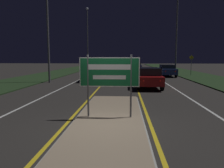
{
  "coord_description": "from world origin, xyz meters",
  "views": [
    {
      "loc": [
        0.59,
        -7.19,
        2.27
      ],
      "look_at": [
        0.0,
        2.17,
        1.14
      ],
      "focal_mm": 35.0,
      "sensor_mm": 36.0,
      "label": 1
    }
  ],
  "objects_px": {
    "car_receding_0": "(148,77)",
    "car_approaching_0": "(93,73)",
    "car_receding_2": "(136,66)",
    "warning_sign": "(191,63)",
    "streetlight_left_near": "(47,6)",
    "highway_sign": "(109,74)",
    "streetlight_left_far": "(88,34)",
    "streetlight_right_near": "(177,22)",
    "car_receding_3": "(133,64)",
    "car_receding_1": "(167,70)"
  },
  "relations": [
    {
      "from": "car_receding_0",
      "to": "car_receding_2",
      "type": "relative_size",
      "value": 1.11
    },
    {
      "from": "streetlight_left_near",
      "to": "car_approaching_0",
      "type": "distance_m",
      "value": 7.39
    },
    {
      "from": "streetlight_left_far",
      "to": "car_receding_3",
      "type": "xyz_separation_m",
      "value": [
        8.73,
        11.45,
        -5.74
      ]
    },
    {
      "from": "streetlight_left_far",
      "to": "car_receding_3",
      "type": "height_order",
      "value": "streetlight_left_far"
    },
    {
      "from": "car_receding_1",
      "to": "streetlight_left_near",
      "type": "bearing_deg",
      "value": -147.83
    },
    {
      "from": "highway_sign",
      "to": "car_receding_2",
      "type": "xyz_separation_m",
      "value": [
        2.43,
        31.74,
        -0.91
      ]
    },
    {
      "from": "warning_sign",
      "to": "car_receding_0",
      "type": "bearing_deg",
      "value": -119.61
    },
    {
      "from": "streetlight_left_far",
      "to": "car_approaching_0",
      "type": "xyz_separation_m",
      "value": [
        3.77,
        -18.46,
        -5.78
      ]
    },
    {
      "from": "car_approaching_0",
      "to": "warning_sign",
      "type": "xyz_separation_m",
      "value": [
        11.45,
        6.45,
        0.84
      ]
    },
    {
      "from": "highway_sign",
      "to": "warning_sign",
      "type": "relative_size",
      "value": 0.91
    },
    {
      "from": "streetlight_left_near",
      "to": "streetlight_right_near",
      "type": "distance_m",
      "value": 15.18
    },
    {
      "from": "streetlight_left_near",
      "to": "car_receding_2",
      "type": "xyz_separation_m",
      "value": [
        8.79,
        20.16,
        -5.98
      ]
    },
    {
      "from": "streetlight_left_near",
      "to": "streetlight_left_far",
      "type": "distance_m",
      "value": 20.65
    },
    {
      "from": "streetlight_left_far",
      "to": "car_receding_0",
      "type": "relative_size",
      "value": 2.37
    },
    {
      "from": "car_receding_1",
      "to": "car_receding_2",
      "type": "height_order",
      "value": "car_receding_1"
    },
    {
      "from": "streetlight_right_near",
      "to": "highway_sign",
      "type": "bearing_deg",
      "value": -108.98
    },
    {
      "from": "streetlight_left_far",
      "to": "streetlight_right_near",
      "type": "xyz_separation_m",
      "value": [
        13.08,
        -12.85,
        0.02
      ]
    },
    {
      "from": "streetlight_left_near",
      "to": "car_approaching_0",
      "type": "height_order",
      "value": "streetlight_left_near"
    },
    {
      "from": "streetlight_left_far",
      "to": "car_receding_3",
      "type": "relative_size",
      "value": 2.47
    },
    {
      "from": "streetlight_left_near",
      "to": "highway_sign",
      "type": "bearing_deg",
      "value": -61.2
    },
    {
      "from": "streetlight_right_near",
      "to": "warning_sign",
      "type": "distance_m",
      "value": 5.46
    },
    {
      "from": "warning_sign",
      "to": "highway_sign",
      "type": "bearing_deg",
      "value": -113.51
    },
    {
      "from": "car_approaching_0",
      "to": "streetlight_left_far",
      "type": "bearing_deg",
      "value": 101.53
    },
    {
      "from": "highway_sign",
      "to": "car_approaching_0",
      "type": "bearing_deg",
      "value": 100.9
    },
    {
      "from": "streetlight_left_near",
      "to": "car_receding_1",
      "type": "xyz_separation_m",
      "value": [
        11.95,
        7.52,
        -5.99
      ]
    },
    {
      "from": "streetlight_left_near",
      "to": "car_approaching_0",
      "type": "bearing_deg",
      "value": 30.42
    },
    {
      "from": "highway_sign",
      "to": "streetlight_left_far",
      "type": "distance_m",
      "value": 33.21
    },
    {
      "from": "streetlight_left_near",
      "to": "warning_sign",
      "type": "distance_m",
      "value": 18.2
    },
    {
      "from": "highway_sign",
      "to": "car_receding_0",
      "type": "distance_m",
      "value": 9.13
    },
    {
      "from": "car_receding_3",
      "to": "streetlight_left_near",
      "type": "bearing_deg",
      "value": -105.13
    },
    {
      "from": "streetlight_left_near",
      "to": "warning_sign",
      "type": "height_order",
      "value": "streetlight_left_near"
    },
    {
      "from": "streetlight_right_near",
      "to": "car_receding_1",
      "type": "distance_m",
      "value": 5.89
    },
    {
      "from": "streetlight_left_near",
      "to": "car_receding_0",
      "type": "distance_m",
      "value": 10.88
    },
    {
      "from": "car_receding_0",
      "to": "streetlight_left_near",
      "type": "bearing_deg",
      "value": 162.17
    },
    {
      "from": "car_receding_0",
      "to": "car_receding_3",
      "type": "bearing_deg",
      "value": 89.99
    },
    {
      "from": "car_receding_0",
      "to": "warning_sign",
      "type": "relative_size",
      "value": 1.89
    },
    {
      "from": "highway_sign",
      "to": "car_receding_1",
      "type": "height_order",
      "value": "highway_sign"
    },
    {
      "from": "streetlight_right_near",
      "to": "streetlight_left_near",
      "type": "bearing_deg",
      "value": -149.12
    },
    {
      "from": "car_receding_3",
      "to": "streetlight_left_far",
      "type": "bearing_deg",
      "value": -127.32
    },
    {
      "from": "car_receding_2",
      "to": "warning_sign",
      "type": "distance_m",
      "value": 13.19
    },
    {
      "from": "streetlight_right_near",
      "to": "car_receding_2",
      "type": "relative_size",
      "value": 2.44
    },
    {
      "from": "car_receding_1",
      "to": "car_receding_3",
      "type": "distance_m",
      "value": 24.79
    },
    {
      "from": "car_receding_0",
      "to": "car_approaching_0",
      "type": "xyz_separation_m",
      "value": [
        -4.95,
        4.97,
        -0.06
      ]
    },
    {
      "from": "streetlight_left_near",
      "to": "streetlight_left_far",
      "type": "xyz_separation_m",
      "value": [
        -0.05,
        20.64,
        -0.23
      ]
    },
    {
      "from": "car_receding_1",
      "to": "warning_sign",
      "type": "distance_m",
      "value": 3.5
    },
    {
      "from": "streetlight_right_near",
      "to": "warning_sign",
      "type": "height_order",
      "value": "streetlight_right_near"
    },
    {
      "from": "car_receding_2",
      "to": "car_receding_1",
      "type": "bearing_deg",
      "value": -75.99
    },
    {
      "from": "highway_sign",
      "to": "warning_sign",
      "type": "xyz_separation_m",
      "value": [
        8.79,
        20.21,
        -0.09
      ]
    },
    {
      "from": "streetlight_right_near",
      "to": "car_receding_0",
      "type": "distance_m",
      "value": 12.8
    },
    {
      "from": "car_receding_2",
      "to": "warning_sign",
      "type": "bearing_deg",
      "value": -61.09
    }
  ]
}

